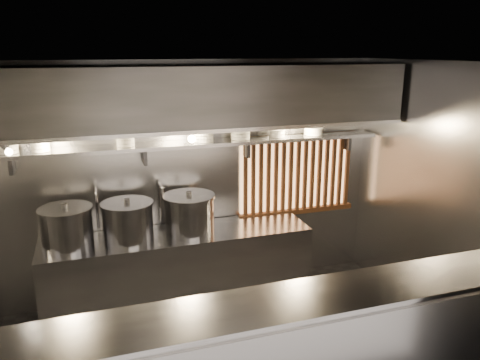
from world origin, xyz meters
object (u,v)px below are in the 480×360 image
stock_pot_left (67,227)px  stock_pot_right (189,214)px  pendant_bulb (192,139)px  stock_pot_mid (128,221)px  heat_lamp (5,146)px

stock_pot_left → stock_pot_right: stock_pot_right is taller
pendant_bulb → stock_pot_mid: 1.13m
pendant_bulb → stock_pot_mid: pendant_bulb is taller
stock_pot_left → heat_lamp: bearing=-148.2°
pendant_bulb → stock_pot_right: 0.84m
heat_lamp → stock_pot_mid: 1.44m
heat_lamp → stock_pot_left: size_ratio=0.58×
stock_pot_right → heat_lamp: bearing=-170.5°
heat_lamp → pendant_bulb: bearing=11.0°
stock_pot_left → stock_pot_mid: (0.62, -0.01, -0.00)m
heat_lamp → stock_pot_left: heat_lamp is taller
heat_lamp → stock_pot_mid: heat_lamp is taller
stock_pot_left → stock_pot_right: bearing=1.0°
heat_lamp → pendant_bulb: (1.80, 0.35, -0.11)m
stock_pot_right → stock_pot_mid: bearing=-177.5°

